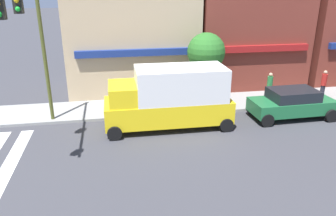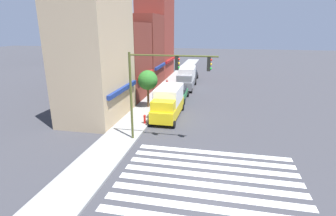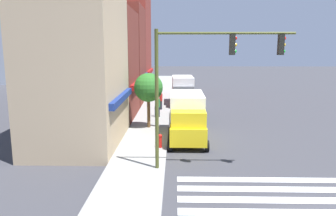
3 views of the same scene
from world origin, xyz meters
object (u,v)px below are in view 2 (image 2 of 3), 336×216
object	(u,v)px
sedan_green	(179,93)
pedestrian_blue_shirt	(154,98)
box_truck_yellow	(168,102)
pedestrian_green_top	(161,91)
sedan_black	(191,75)
traffic_signal	(160,78)
fire_hydrant	(145,119)
pedestrian_red_jacket	(167,85)
street_tree	(148,80)
box_truck_grey	(186,78)

from	to	relation	value
sedan_green	pedestrian_blue_shirt	xyz separation A→B (m)	(-3.70, 2.21, 0.23)
box_truck_yellow	pedestrian_green_top	xyz separation A→B (m)	(6.43, 2.27, -0.51)
sedan_green	pedestrian_green_top	bearing A→B (deg)	93.45
sedan_black	box_truck_yellow	bearing A→B (deg)	-179.49
traffic_signal	fire_hydrant	distance (m)	6.06
box_truck_yellow	pedestrian_red_jacket	bearing A→B (deg)	13.01
sedan_green	street_tree	distance (m)	5.41
sedan_black	pedestrian_green_top	world-z (taller)	pedestrian_green_top
traffic_signal	pedestrian_red_jacket	bearing A→B (deg)	10.04
pedestrian_red_jacket	street_tree	bearing A→B (deg)	-40.84
pedestrian_green_top	street_tree	bearing A→B (deg)	148.02
box_truck_grey	sedan_black	size ratio (longest dim) A/B	1.42
sedan_green	pedestrian_blue_shirt	bearing A→B (deg)	147.88
box_truck_yellow	street_tree	bearing A→B (deg)	47.57
box_truck_grey	pedestrian_green_top	bearing A→B (deg)	160.19
pedestrian_red_jacket	traffic_signal	bearing A→B (deg)	-26.12
pedestrian_blue_shirt	pedestrian_green_top	world-z (taller)	same
sedan_green	pedestrian_green_top	world-z (taller)	pedestrian_green_top
sedan_green	pedestrian_red_jacket	bearing A→B (deg)	32.38
pedestrian_red_jacket	sedan_black	bearing A→B (deg)	131.03
pedestrian_green_top	sedan_black	bearing A→B (deg)	-33.88
traffic_signal	fire_hydrant	bearing A→B (deg)	34.29
sedan_black	street_tree	world-z (taller)	street_tree
traffic_signal	box_truck_grey	bearing A→B (deg)	1.80
traffic_signal	pedestrian_blue_shirt	distance (m)	10.11
pedestrian_red_jacket	box_truck_grey	bearing A→B (deg)	110.94
street_tree	box_truck_yellow	bearing A→B (deg)	-132.93
pedestrian_red_jacket	pedestrian_green_top	bearing A→B (deg)	-37.30
box_truck_grey	sedan_green	bearing A→B (deg)	178.42
box_truck_grey	street_tree	distance (m)	11.19
traffic_signal	street_tree	xyz separation A→B (m)	(8.52, 3.40, -1.92)
traffic_signal	pedestrian_blue_shirt	size ratio (longest dim) A/B	3.93
traffic_signal	box_truck_grey	xyz separation A→B (m)	(19.24, 0.60, -3.49)
traffic_signal	pedestrian_red_jacket	distance (m)	16.58
box_truck_yellow	fire_hydrant	world-z (taller)	box_truck_yellow
pedestrian_green_top	street_tree	xyz separation A→B (m)	(-3.82, 0.53, 2.09)
traffic_signal	sedan_black	size ratio (longest dim) A/B	1.57
street_tree	box_truck_grey	bearing A→B (deg)	-14.64
traffic_signal	street_tree	distance (m)	9.38
sedan_black	fire_hydrant	distance (m)	22.21
sedan_green	sedan_black	world-z (taller)	same
sedan_black	sedan_green	bearing A→B (deg)	-179.49
box_truck_grey	pedestrian_red_jacket	distance (m)	4.08
traffic_signal	sedan_black	xyz separation A→B (m)	(25.52, 0.60, -4.24)
traffic_signal	pedestrian_green_top	distance (m)	13.30
pedestrian_blue_shirt	pedestrian_red_jacket	bearing A→B (deg)	8.12
traffic_signal	sedan_black	bearing A→B (deg)	1.35
box_truck_yellow	sedan_green	distance (m)	6.66
traffic_signal	box_truck_yellow	bearing A→B (deg)	5.82
sedan_black	pedestrian_red_jacket	world-z (taller)	pedestrian_red_jacket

